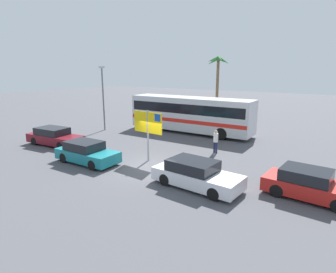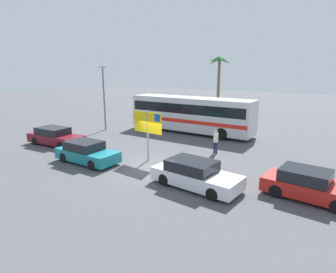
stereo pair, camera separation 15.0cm
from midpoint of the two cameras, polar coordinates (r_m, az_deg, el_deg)
ground at (r=17.07m, az=-4.33°, el=-5.97°), size 120.00×120.00×0.00m
bus_front_coach at (r=25.77m, az=4.25°, el=4.73°), size 11.38×2.49×3.17m
ferry_sign at (r=17.49m, az=-4.19°, el=2.41°), size 2.20×0.24×3.20m
car_maroon at (r=23.24m, az=-21.94°, el=-0.05°), size 4.65×2.02×1.32m
car_white at (r=14.06m, az=5.29°, el=-7.55°), size 4.52×2.13×1.32m
car_teal at (r=18.24m, az=-16.19°, el=-3.11°), size 4.08×1.75×1.32m
car_red at (r=14.27m, az=26.12°, el=-8.61°), size 4.05×2.05×1.32m
pedestrian_by_bus at (r=19.64m, az=9.30°, el=-0.63°), size 0.32×0.32×1.62m
lamp_post_left_side at (r=27.26m, az=-13.01°, el=8.01°), size 0.56×0.20×5.87m
palm_tree_seaside at (r=33.72m, az=9.85°, el=13.19°), size 2.84×2.64×7.05m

